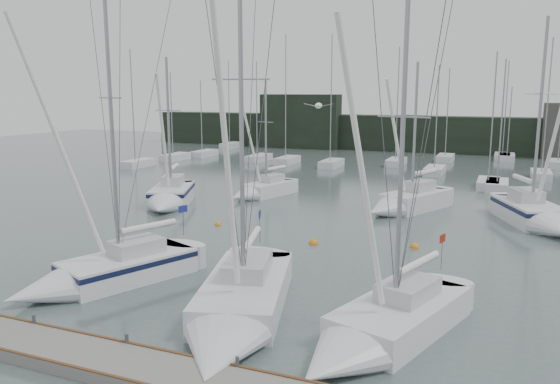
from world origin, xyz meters
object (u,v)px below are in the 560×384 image
Objects in this scene: sailboat_mid_a at (169,198)px; buoy_a at (314,244)px; sailboat_near_center at (235,315)px; sailboat_mid_b at (259,191)px; sailboat_mid_d at (539,217)px; buoy_b at (414,248)px; sailboat_near_left at (95,275)px; buoy_c at (218,225)px; sailboat_mid_c at (403,204)px; sailboat_near_right at (374,333)px.

sailboat_mid_a reaches higher than buoy_a.
sailboat_near_center is 1.51× the size of sailboat_mid_b.
buoy_b is (-6.45, -7.57, -0.66)m from sailboat_mid_d.
sailboat_near_left is at bearing 153.32° from sailboat_near_center.
buoy_b is (13.95, -9.86, -0.50)m from sailboat_mid_b.
buoy_a is 1.05× the size of buoy_b.
buoy_c is (-0.61, 12.01, -0.56)m from sailboat_near_left.
sailboat_mid_d reaches higher than buoy_c.
sailboat_mid_a is at bearing 157.82° from buoy_a.
sailboat_mid_c is at bearing 72.89° from buoy_a.
sailboat_mid_a is at bearing 113.83° from sailboat_near_center.
buoy_b is (11.83, 11.62, -0.56)m from sailboat_near_left.
sailboat_near_right is at bearing -40.67° from sailboat_mid_b.
sailboat_mid_d reaches higher than sailboat_near_left.
sailboat_mid_c reaches higher than buoy_b.
sailboat_mid_b is 19.31× the size of buoy_b.
sailboat_near_left is 0.99× the size of sailboat_mid_d.
buoy_c is at bearing -53.52° from sailboat_mid_a.
sailboat_mid_a is at bearing 165.57° from sailboat_mid_d.
buoy_a is (6.47, 10.24, -0.56)m from sailboat_near_left.
sailboat_mid_d is (10.75, 20.59, 0.13)m from sailboat_near_center.
sailboat_mid_c is at bearing 39.55° from buoy_c.
sailboat_mid_b is at bearing 151.05° from sailboat_mid_d.
sailboat_mid_b is at bearing 28.73° from sailboat_mid_a.
sailboat_near_left is at bearing -122.28° from buoy_a.
sailboat_mid_b is (-2.12, 21.48, -0.06)m from sailboat_near_left.
sailboat_near_center is at bearing 12.03° from sailboat_near_left.
sailboat_mid_d reaches higher than buoy_a.
buoy_a is at bearing -82.18° from sailboat_mid_c.
sailboat_mid_a is 22.65× the size of buoy_b.
buoy_b is (5.36, 1.37, 0.00)m from buoy_a.
sailboat_near_right is (4.95, 0.46, -0.02)m from sailboat_near_center.
sailboat_near_right is 1.29× the size of sailboat_mid_b.
buoy_b is at bearing 110.91° from sailboat_near_right.
sailboat_near_center is 27.68× the size of buoy_a.
sailboat_mid_c reaches higher than buoy_a.
sailboat_mid_c is at bearing 68.43° from sailboat_near_center.
sailboat_near_left is 12.04m from buoy_c.
sailboat_near_left is 1.38× the size of sailboat_mid_b.
buoy_c is (6.13, -3.62, -0.64)m from sailboat_mid_a.
sailboat_near_right reaches higher than buoy_c.
sailboat_mid_d is at bearing 46.31° from sailboat_near_center.
buoy_b is 12.44m from buoy_c.
sailboat_mid_d reaches higher than buoy_b.
buoy_c is at bearing -115.52° from sailboat_mid_c.
sailboat_near_right is 23.64× the size of buoy_a.
sailboat_near_right is at bearing -57.45° from sailboat_mid_c.
sailboat_near_center is 13.72m from buoy_b.
sailboat_near_right is at bearing -44.72° from buoy_c.
buoy_c is at bearing 178.21° from buoy_b.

